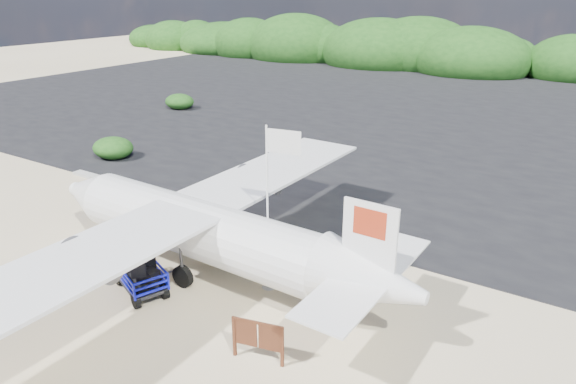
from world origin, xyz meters
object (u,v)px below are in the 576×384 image
(baggage_cart, at_px, (142,291))
(flagpole, at_px, (269,287))
(crew_a, at_px, (209,200))
(crew_c, at_px, (347,268))
(signboard, at_px, (258,360))
(aircraft_small, at_px, (333,95))
(crew_b, at_px, (223,216))

(baggage_cart, bearing_deg, flagpole, 58.17)
(baggage_cart, relative_size, flagpole, 0.43)
(crew_a, relative_size, crew_c, 0.87)
(crew_a, xyz_separation_m, crew_c, (7.76, -2.22, 0.12))
(signboard, height_order, aircraft_small, aircraft_small)
(crew_a, bearing_deg, signboard, 161.38)
(baggage_cart, bearing_deg, aircraft_small, 129.99)
(crew_b, bearing_deg, crew_c, 146.99)
(crew_a, distance_m, crew_b, 2.04)
(baggage_cart, height_order, aircraft_small, aircraft_small)
(baggage_cart, relative_size, signboard, 1.53)
(flagpole, bearing_deg, signboard, -60.29)
(flagpole, distance_m, signboard, 3.67)
(signboard, distance_m, crew_c, 4.42)
(baggage_cart, distance_m, signboard, 5.33)
(crew_c, height_order, aircraft_small, crew_c)
(flagpole, relative_size, crew_c, 3.08)
(signboard, relative_size, crew_c, 0.85)
(flagpole, distance_m, aircraft_small, 34.03)
(crew_a, xyz_separation_m, crew_b, (1.70, -1.13, 0.09))
(baggage_cart, xyz_separation_m, signboard, (5.28, -0.75, 0.00))
(crew_a, bearing_deg, baggage_cart, 132.07)
(signboard, height_order, crew_a, crew_a)
(flagpole, height_order, aircraft_small, flagpole)
(baggage_cart, bearing_deg, crew_a, 131.60)
(baggage_cart, height_order, crew_a, crew_a)
(signboard, relative_size, crew_a, 0.98)
(crew_c, bearing_deg, signboard, 61.30)
(baggage_cart, xyz_separation_m, crew_a, (-1.95, 5.77, 0.79))
(signboard, distance_m, crew_b, 7.77)
(flagpole, bearing_deg, baggage_cart, -144.77)
(signboard, xyz_separation_m, aircraft_small, (-15.57, 34.32, 0.00))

